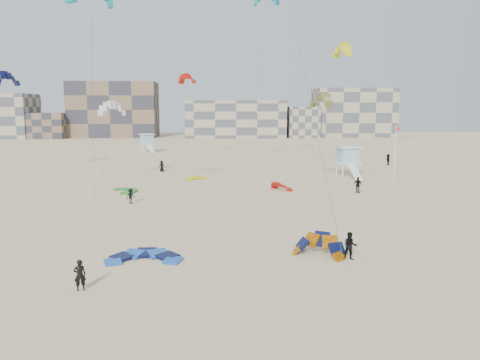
{
  "coord_description": "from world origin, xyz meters",
  "views": [
    {
      "loc": [
        3.32,
        -24.92,
        9.73
      ],
      "look_at": [
        4.98,
        6.0,
        4.91
      ],
      "focal_mm": 35.0,
      "sensor_mm": 36.0,
      "label": 1
    }
  ],
  "objects_px": {
    "kitesurfer_main": "(80,275)",
    "lifeguard_tower_near": "(348,162)",
    "kite_ground_blue": "(144,260)",
    "kite_ground_orange": "(319,255)"
  },
  "relations": [
    {
      "from": "kite_ground_blue",
      "to": "lifeguard_tower_near",
      "type": "distance_m",
      "value": 42.26
    },
    {
      "from": "kite_ground_blue",
      "to": "lifeguard_tower_near",
      "type": "bearing_deg",
      "value": 56.02
    },
    {
      "from": "kitesurfer_main",
      "to": "lifeguard_tower_near",
      "type": "height_order",
      "value": "lifeguard_tower_near"
    },
    {
      "from": "kite_ground_orange",
      "to": "kite_ground_blue",
      "type": "bearing_deg",
      "value": -147.66
    },
    {
      "from": "kitesurfer_main",
      "to": "lifeguard_tower_near",
      "type": "bearing_deg",
      "value": -142.02
    },
    {
      "from": "kitesurfer_main",
      "to": "lifeguard_tower_near",
      "type": "distance_m",
      "value": 47.84
    },
    {
      "from": "kitesurfer_main",
      "to": "kite_ground_orange",
      "type": "bearing_deg",
      "value": -178.6
    },
    {
      "from": "kitesurfer_main",
      "to": "kite_ground_blue",
      "type": "bearing_deg",
      "value": -137.17
    },
    {
      "from": "kitesurfer_main",
      "to": "lifeguard_tower_near",
      "type": "relative_size",
      "value": 0.28
    },
    {
      "from": "kite_ground_orange",
      "to": "kitesurfer_main",
      "type": "distance_m",
      "value": 15.08
    }
  ]
}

